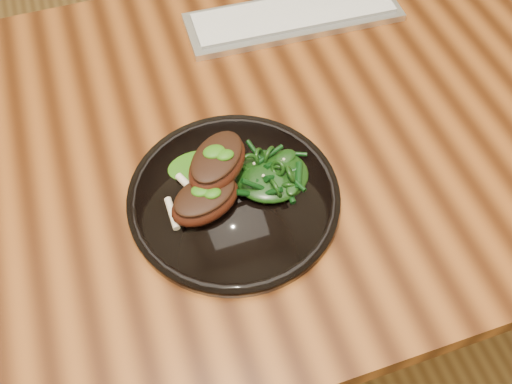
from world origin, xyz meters
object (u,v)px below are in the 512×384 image
Objects in this scene: keyboard at (294,16)px; desk at (216,173)px; greens_heap at (272,173)px; plate at (234,197)px; lamb_chop_front at (205,200)px.

desk is at bearing -134.01° from keyboard.
greens_heap is at bearing -115.59° from keyboard.
plate is 0.41m from keyboard.
plate is 2.86× the size of greens_heap.
keyboard is at bearing 57.28° from plate.
greens_heap is at bearing -63.21° from desk.
keyboard is at bearing 64.41° from greens_heap.
lamb_chop_front is at bearing -166.17° from plate.
greens_heap is (0.06, 0.01, 0.03)m from plate.
greens_heap is at bearing 5.19° from plate.
desk is 13.59× the size of lamb_chop_front.
keyboard is (0.22, 0.34, -0.00)m from plate.
plate is 0.76× the size of keyboard.
greens_heap is (0.10, 0.02, -0.00)m from lamb_chop_front.
lamb_chop_front is 1.13× the size of greens_heap.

